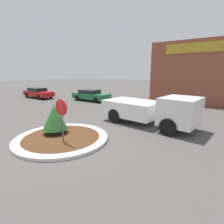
{
  "coord_description": "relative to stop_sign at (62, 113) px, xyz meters",
  "views": [
    {
      "loc": [
        6.79,
        -5.2,
        3.3
      ],
      "look_at": [
        1.47,
        2.25,
        1.18
      ],
      "focal_mm": 28.0,
      "sensor_mm": 36.0,
      "label": 1
    }
  ],
  "objects": [
    {
      "name": "stop_sign",
      "position": [
        0.0,
        0.0,
        0.0
      ],
      "size": [
        0.75,
        0.07,
        2.15
      ],
      "color": "#4C4C51",
      "rests_on": "ground_plane"
    },
    {
      "name": "parked_sedan_red",
      "position": [
        -14.4,
        7.77,
        -0.81
      ],
      "size": [
        4.62,
        1.89,
        1.29
      ],
      "rotation": [
        0.0,
        0.0,
        -0.03
      ],
      "color": "#B21919",
      "rests_on": "ground_plane"
    },
    {
      "name": "parked_sedan_green",
      "position": [
        -7.38,
        10.0,
        -0.83
      ],
      "size": [
        4.44,
        1.97,
        1.28
      ],
      "rotation": [
        0.0,
        0.0,
        0.02
      ],
      "color": "#1E6638",
      "rests_on": "ground_plane"
    },
    {
      "name": "storefront_building",
      "position": [
        3.51,
        16.75,
        1.66
      ],
      "size": [
        10.61,
        6.07,
        6.3
      ],
      "color": "brown",
      "rests_on": "ground_plane"
    },
    {
      "name": "ground_plane",
      "position": [
        -0.54,
        0.34,
        -1.49
      ],
      "size": [
        120.0,
        120.0,
        0.0
      ],
      "primitive_type": "plane",
      "color": "#514F4C"
    },
    {
      "name": "utility_truck",
      "position": [
        2.05,
        5.16,
        -0.5
      ],
      "size": [
        6.07,
        2.85,
        1.93
      ],
      "rotation": [
        0.0,
        0.0,
        -0.09
      ],
      "color": "white",
      "rests_on": "ground_plane"
    },
    {
      "name": "island_shrub",
      "position": [
        -1.23,
        0.49,
        -0.49
      ],
      "size": [
        1.28,
        1.28,
        1.5
      ],
      "color": "brown",
      "rests_on": "traffic_island"
    },
    {
      "name": "traffic_island",
      "position": [
        -0.54,
        0.34,
        -1.42
      ],
      "size": [
        4.56,
        4.56,
        0.14
      ],
      "color": "beige",
      "rests_on": "ground_plane"
    }
  ]
}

